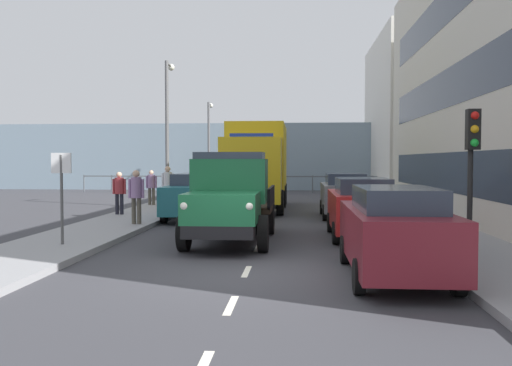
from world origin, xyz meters
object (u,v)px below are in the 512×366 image
Objects in this scene: car_red_kerbside_1 at (362,207)px; pedestrian_by_lamp at (119,190)px; car_grey_kerbside_2 at (345,195)px; pedestrian_strolling at (151,185)px; lamp_post_promenade at (168,120)px; car_teal_oppositeside_0 at (196,196)px; pedestrian_in_dark_coat at (136,192)px; car_maroon_kerbside_near at (394,231)px; lorry_cargo_yellow at (257,164)px; traffic_light_near at (472,149)px; pedestrian_with_bag at (168,184)px; truck_vintage_green at (230,199)px; street_sign at (62,182)px; lamp_post_far at (209,138)px.

pedestrian_by_lamp is at bearing -28.61° from car_red_kerbside_1.
pedestrian_strolling is (8.61, -3.58, 0.20)m from car_grey_kerbside_2.
lamp_post_promenade is (7.87, -3.81, 3.22)m from car_grey_kerbside_2.
car_teal_oppositeside_0 is 3.21m from pedestrian_in_dark_coat.
car_maroon_kerbside_near is 16.83m from pedestrian_strolling.
car_red_kerbside_1 is (-3.67, 9.06, -1.18)m from lorry_cargo_yellow.
lorry_cargo_yellow is 5.07m from car_teal_oppositeside_0.
lorry_cargo_yellow is 13.46m from traffic_light_near.
lorry_cargo_yellow reaches higher than pedestrian_by_lamp.
car_red_kerbside_1 is 12.69m from lamp_post_promenade.
pedestrian_in_dark_coat is (3.37, 7.39, -0.89)m from lorry_cargo_yellow.
car_maroon_kerbside_near is 5.27m from car_red_kerbside_1.
pedestrian_with_bag is (3.65, 1.98, -0.85)m from lorry_cargo_yellow.
car_grey_kerbside_2 is at bearing 157.41° from pedestrian_strolling.
truck_vintage_green is 4.26m from street_sign.
lamp_post_far is (0.84, -19.63, 2.60)m from pedestrian_in_dark_coat.
pedestrian_strolling is at bearing -1.65° from lorry_cargo_yellow.
street_sign is (3.99, 1.39, 0.50)m from truck_vintage_green.
car_maroon_kerbside_near and car_grey_kerbside_2 have the same top height.
pedestrian_by_lamp reaches higher than car_grey_kerbside_2.
lorry_cargo_yellow reaches higher than car_red_kerbside_1.
lorry_cargo_yellow is 5.16m from car_grey_kerbside_2.
lamp_post_promenade reaches higher than lamp_post_far.
street_sign is (3.93, 11.72, -0.39)m from lorry_cargo_yellow.
car_teal_oppositeside_0 is 0.65× the size of lamp_post_promenade.
pedestrian_strolling is 12.41m from lamp_post_far.
lamp_post_far is (-0.75, -16.59, 2.68)m from pedestrian_by_lamp.
car_red_kerbside_1 is 22.89m from lamp_post_far.
traffic_light_near is 1.42× the size of street_sign.
lorry_cargo_yellow is at bearing -67.96° from car_red_kerbside_1.
pedestrian_strolling is at bearing -85.12° from street_sign.
car_maroon_kerbside_near is 14.36m from pedestrian_with_bag.
truck_vintage_green is at bearing 109.29° from car_teal_oppositeside_0.
pedestrian_with_bag is 14.45m from lamp_post_far.
lamp_post_promenade reaches higher than car_maroon_kerbside_near.
lamp_post_far reaches higher than pedestrian_with_bag.
car_teal_oppositeside_0 is 1.36× the size of traffic_light_near.
pedestrian_by_lamp is at bearing -3.12° from car_teal_oppositeside_0.
traffic_light_near reaches higher than truck_vintage_green.
lorry_cargo_yellow is at bearing -114.51° from pedestrian_in_dark_coat.
car_red_kerbside_1 is 1.75× the size of street_sign.
pedestrian_by_lamp is (5.02, -5.97, -0.08)m from truck_vintage_green.
pedestrian_in_dark_coat is 3.43m from pedestrian_by_lamp.
pedestrian_with_bag is 1.13× the size of pedestrian_strolling.
pedestrian_with_bag is (7.32, -1.46, 0.34)m from car_grey_kerbside_2.
car_red_kerbside_1 is at bearing 90.00° from car_grey_kerbside_2.
pedestrian_with_bag is (1.68, -2.54, 0.33)m from car_teal_oppositeside_0.
car_red_kerbside_1 is at bearing -160.59° from truck_vintage_green.
car_grey_kerbside_2 is 9.11m from traffic_light_near.
truck_vintage_green is at bearing 139.49° from pedestrian_in_dark_coat.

